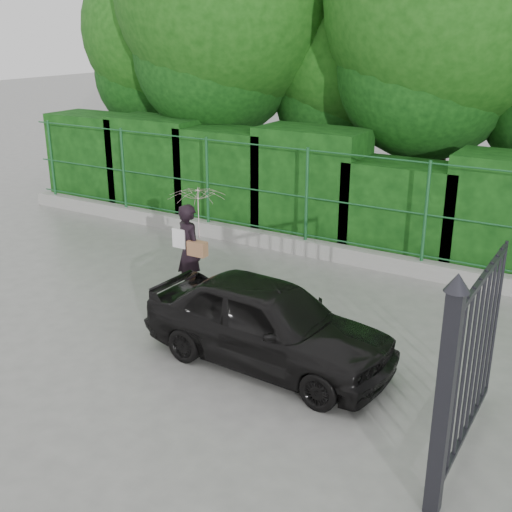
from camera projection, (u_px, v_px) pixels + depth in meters
The scene contains 8 objects.
ground at pixel (137, 340), 9.14m from camera, with size 80.00×80.00×0.00m, color gray.
kerb at pixel (287, 244), 12.72m from camera, with size 14.00×0.25×0.30m, color #9E9E99.
fence at pixel (298, 194), 12.25m from camera, with size 14.13×0.06×1.80m.
hedge at pixel (309, 187), 13.23m from camera, with size 14.20×1.20×2.30m.
trees at pixel (413, 5), 13.26m from camera, with size 17.10×6.15×8.08m.
gate at pixel (458, 375), 5.93m from camera, with size 0.22×2.33×2.36m.
woman at pixel (195, 225), 10.29m from camera, with size 0.95×0.95×1.83m.
car at pixel (268, 322), 8.36m from camera, with size 1.37×3.42×1.16m, color black.
Camera 1 is at (5.67, -6.15, 4.24)m, focal length 45.00 mm.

